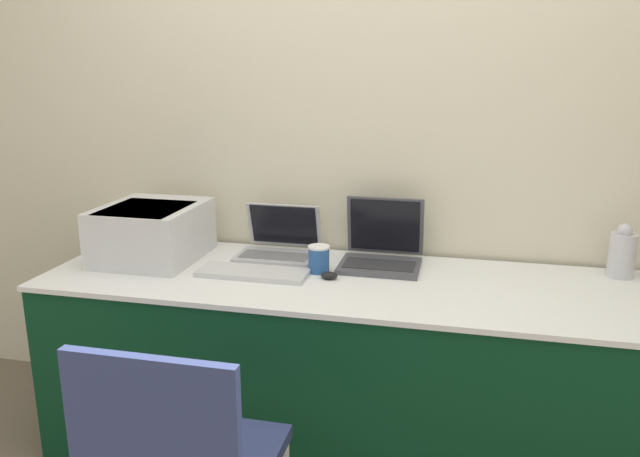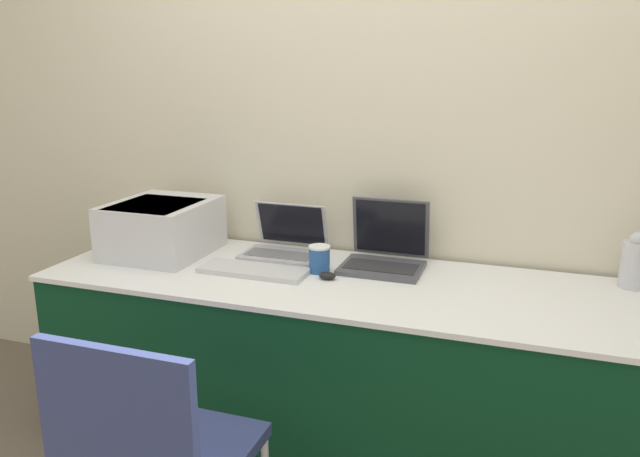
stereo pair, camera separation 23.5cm
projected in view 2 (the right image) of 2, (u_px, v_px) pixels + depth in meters
name	position (u px, v px, depth m)	size (l,w,h in m)	color
wall_back	(371.00, 119.00, 2.56)	(8.00, 0.05, 2.60)	beige
table	(340.00, 368.00, 2.43)	(2.27, 0.72, 0.74)	#0C381E
printer	(162.00, 226.00, 2.63)	(0.38, 0.44, 0.22)	silver
laptop_left	(285.00, 244.00, 2.63)	(0.32, 0.27, 0.21)	#B7B7BC
laptop_right	(385.00, 253.00, 2.47)	(0.32, 0.29, 0.26)	#4C4C51
external_keyboard	(254.00, 270.00, 2.41)	(0.42, 0.15, 0.02)	silver
coffee_cup	(319.00, 259.00, 2.41)	(0.08, 0.08, 0.11)	#285699
mouse	(327.00, 276.00, 2.34)	(0.06, 0.04, 0.03)	black
metal_pitcher	(635.00, 263.00, 2.23)	(0.10, 0.10, 0.21)	silver
chair	(151.00, 450.00, 1.67)	(0.44, 0.44, 0.87)	navy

